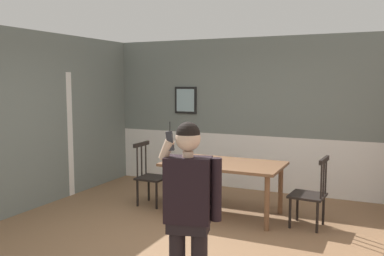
% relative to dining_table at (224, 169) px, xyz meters
% --- Properties ---
extents(ground_plane, '(6.23, 6.23, 0.00)m').
position_rel_dining_table_xyz_m(ground_plane, '(-0.12, -1.21, -0.69)').
color(ground_plane, '#846042').
extents(room_back_partition, '(5.38, 0.17, 2.71)m').
position_rel_dining_table_xyz_m(room_back_partition, '(-0.12, 1.63, 0.62)').
color(room_back_partition, slate).
rests_on(room_back_partition, ground_plane).
extents(room_left_partition, '(0.13, 5.66, 2.71)m').
position_rel_dining_table_xyz_m(room_left_partition, '(-2.81, -1.20, 0.67)').
color(room_left_partition, slate).
rests_on(room_left_partition, ground_plane).
extents(dining_table, '(1.70, 0.98, 0.78)m').
position_rel_dining_table_xyz_m(dining_table, '(0.00, 0.00, 0.00)').
color(dining_table, brown).
rests_on(dining_table, ground_plane).
extents(chair_near_window, '(0.43, 0.43, 0.99)m').
position_rel_dining_table_xyz_m(chair_near_window, '(-1.24, -0.00, -0.22)').
color(chair_near_window, black).
rests_on(chair_near_window, ground_plane).
extents(chair_by_doorway, '(0.48, 0.48, 0.96)m').
position_rel_dining_table_xyz_m(chair_by_doorway, '(1.24, -0.00, -0.23)').
color(chair_by_doorway, black).
rests_on(chair_by_doorway, ground_plane).
extents(person_figure, '(0.53, 0.29, 1.62)m').
position_rel_dining_table_xyz_m(person_figure, '(0.64, -2.54, 0.23)').
color(person_figure, black).
rests_on(person_figure, ground_plane).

